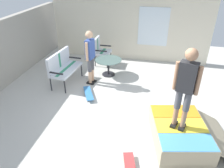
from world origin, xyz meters
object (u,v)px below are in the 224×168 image
Objects in this scene: patio_table at (108,64)px; skateboard_by_bench at (88,93)px; patio_chair_near_house at (100,49)px; patio_bench at (63,65)px; person_watching at (90,54)px; person_skater at (186,85)px; skate_ramp at (180,133)px.

skateboard_by_bench is at bearing 169.80° from patio_table.
patio_bench is at bearing 155.96° from patio_chair_near_house.
patio_table is at bearing -31.03° from person_watching.
skateboard_by_bench is (1.41, 2.42, -1.37)m from person_skater.
skate_ramp is 2.85m from skateboard_by_bench.
patio_table is (2.79, 2.25, 0.18)m from skate_ramp.
person_skater is at bearing -120.48° from patio_bench.
person_skater is 2.13× the size of skateboard_by_bench.
patio_chair_near_house is at bearing 6.45° from skateboard_by_bench.
skateboard_by_bench is (-2.30, -0.26, -0.53)m from patio_chair_near_house.
patio_chair_near_house is 1.57m from person_watching.
person_watching is (-1.52, -0.12, 0.38)m from patio_chair_near_house.
patio_bench reaches higher than skate_ramp.
person_skater is at bearing 126.49° from skate_ramp.
skate_ramp is at bearing -118.94° from patio_bench.
skate_ramp is at bearing -141.16° from patio_table.
person_watching is 1.00× the size of person_skater.
patio_table is at bearing 38.84° from skate_ramp.
skate_ramp is at bearing -53.51° from person_skater.
patio_bench and patio_chair_near_house have the same top height.
patio_table is (0.84, -1.27, -0.21)m from patio_bench.
patio_bench is 1.61× the size of skateboard_by_bench.
patio_chair_near_house is at bearing 35.84° from person_skater.
person_skater is (-2.86, -2.15, 1.05)m from patio_table.
person_watching is 3.40m from person_skater.
patio_bench is 1.44× the size of patio_table.
patio_table is 3.73m from person_skater.
person_watching reaches higher than skateboard_by_bench.
patio_table is at bearing 36.97° from person_skater.
patio_bench reaches higher than skateboard_by_bench.
patio_bench is 0.76× the size of person_watching.
skate_ramp reaches higher than skateboard_by_bench.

